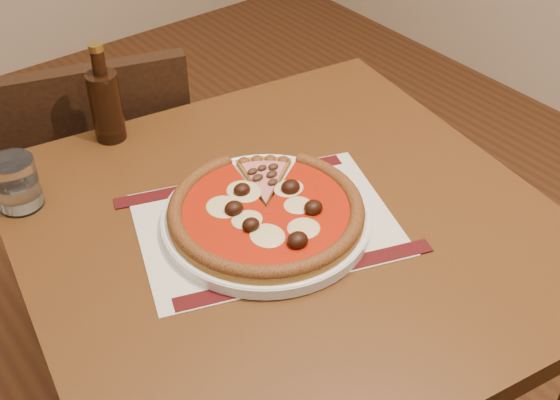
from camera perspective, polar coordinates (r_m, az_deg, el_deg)
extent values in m
cube|color=#553114|center=(1.11, 0.63, -2.53)|extent=(0.91, 0.91, 0.04)
cylinder|color=#553114|center=(1.54, -17.73, -9.49)|extent=(0.05, 0.05, 0.71)
cylinder|color=#553114|center=(1.72, 4.99, -1.40)|extent=(0.05, 0.05, 0.71)
cube|color=black|center=(1.75, -14.35, 0.30)|extent=(0.50, 0.50, 0.04)
cylinder|color=black|center=(2.02, -9.45, -0.54)|extent=(0.03, 0.03, 0.39)
cylinder|color=black|center=(2.02, -18.88, -2.64)|extent=(0.03, 0.03, 0.39)
cylinder|color=black|center=(1.78, -7.00, -7.11)|extent=(0.03, 0.03, 0.39)
cylinder|color=black|center=(1.77, -17.87, -9.57)|extent=(0.03, 0.03, 0.39)
cube|color=black|center=(1.47, -14.65, 3.12)|extent=(0.39, 0.16, 0.42)
cube|color=beige|center=(1.09, -1.12, -1.98)|extent=(0.46, 0.39, 0.00)
cylinder|color=white|center=(1.08, -1.13, -1.58)|extent=(0.32, 0.32, 0.02)
cylinder|color=#AD7929|center=(1.07, -1.14, -0.97)|extent=(0.30, 0.30, 0.01)
torus|color=brown|center=(1.07, -1.14, -0.72)|extent=(0.30, 0.30, 0.02)
cylinder|color=#A11107|center=(1.07, -1.14, -0.68)|extent=(0.26, 0.26, 0.00)
ellipsoid|color=beige|center=(1.09, -2.85, 0.75)|extent=(0.05, 0.04, 0.01)
ellipsoid|color=beige|center=(1.07, -5.43, -0.43)|extent=(0.05, 0.04, 0.01)
ellipsoid|color=beige|center=(1.04, -3.11, -1.74)|extent=(0.05, 0.04, 0.01)
ellipsoid|color=beige|center=(1.00, -1.01, -3.39)|extent=(0.05, 0.04, 0.01)
ellipsoid|color=beige|center=(1.04, 0.93, -1.63)|extent=(0.05, 0.04, 0.01)
ellipsoid|color=beige|center=(1.07, 3.11, -0.18)|extent=(0.05, 0.04, 0.01)
ellipsoid|color=beige|center=(1.10, 0.44, 0.84)|extent=(0.05, 0.04, 0.01)
ellipsoid|color=black|center=(1.09, -3.41, 1.41)|extent=(0.03, 0.03, 0.02)
ellipsoid|color=black|center=(1.05, -6.00, -0.54)|extent=(0.03, 0.03, 0.02)
ellipsoid|color=black|center=(1.02, -2.61, -1.88)|extent=(0.03, 0.03, 0.02)
ellipsoid|color=black|center=(1.00, 1.35, -2.76)|extent=(0.03, 0.03, 0.02)
ellipsoid|color=black|center=(1.05, 2.09, -0.15)|extent=(0.03, 0.03, 0.02)
ellipsoid|color=black|center=(1.11, 1.97, 2.24)|extent=(0.03, 0.03, 0.02)
ellipsoid|color=#3B2415|center=(1.11, -0.66, 1.50)|extent=(0.02, 0.01, 0.01)
ellipsoid|color=#3B2415|center=(1.14, -0.61, 2.73)|extent=(0.02, 0.01, 0.01)
ellipsoid|color=#3B2415|center=(1.11, -1.05, 1.53)|extent=(0.02, 0.01, 0.01)
ellipsoid|color=#3B2415|center=(1.14, -1.30, 2.74)|extent=(0.02, 0.01, 0.01)
ellipsoid|color=#3B2415|center=(1.11, -1.44, 1.52)|extent=(0.02, 0.01, 0.01)
ellipsoid|color=#3B2415|center=(1.14, -1.98, 2.69)|extent=(0.02, 0.01, 0.01)
ellipsoid|color=#3B2415|center=(1.11, -1.82, 1.47)|extent=(0.02, 0.01, 0.01)
cylinder|color=white|center=(1.18, -20.65, 1.28)|extent=(0.09, 0.09, 0.09)
cylinder|color=#331A0C|center=(1.28, -13.93, 7.36)|extent=(0.06, 0.06, 0.13)
cylinder|color=#331A0C|center=(1.25, -14.51, 10.58)|extent=(0.02, 0.02, 0.06)
cylinder|color=olive|center=(1.23, -14.76, 11.91)|extent=(0.03, 0.03, 0.01)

